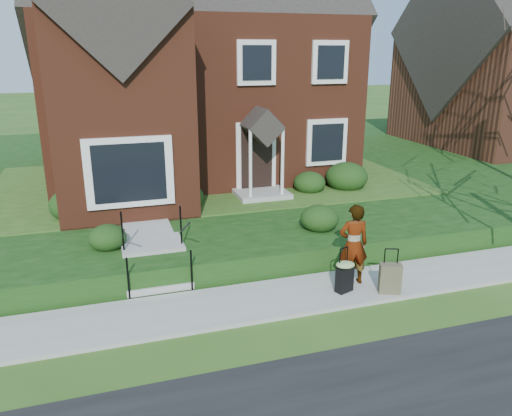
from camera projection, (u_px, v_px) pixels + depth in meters
name	position (u px, v px, depth m)	size (l,w,h in m)	color
ground	(288.00, 298.00, 10.41)	(120.00, 120.00, 0.00)	#2D5119
sidewalk	(288.00, 297.00, 10.40)	(60.00, 1.60, 0.08)	#9E9B93
terrace	(284.00, 164.00, 21.38)	(44.00, 20.00, 0.60)	#12350E
walkway	(142.00, 211.00, 14.05)	(1.20, 6.00, 0.06)	#9E9B93
main_house	(187.00, 41.00, 17.50)	(10.40, 10.20, 9.40)	maroon
front_steps	(155.00, 258.00, 11.22)	(1.40, 2.02, 1.50)	#9E9B93
foundation_shrubs	(240.00, 191.00, 14.55)	(9.80, 4.53, 0.97)	black
woman	(353.00, 244.00, 10.68)	(0.65, 0.43, 1.79)	#999999
suitcase_black	(345.00, 275.00, 10.43)	(0.49, 0.44, 0.98)	black
suitcase_olive	(390.00, 278.00, 10.40)	(0.51, 0.40, 0.97)	brown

